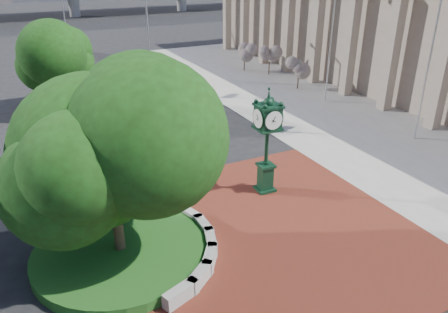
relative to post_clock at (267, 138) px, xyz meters
The scene contains 16 objects.
ground 3.81m from the post_clock, 138.63° to the right, with size 200.00×200.00×0.00m, color black.
plaza 4.37m from the post_clock, 126.29° to the right, with size 12.00×12.00×0.04m, color #632B17.
sidewalk 16.35m from the post_clock, 30.41° to the left, with size 20.00×50.00×0.04m, color #9E9B93.
planter_wall 5.63m from the post_clock, 159.07° to the right, with size 2.96×6.77×0.54m.
grass_bed 7.70m from the post_clock, 165.50° to the right, with size 6.10×6.10×0.40m, color #144818.
civic_building 23.87m from the post_clock, 25.29° to the left, with size 17.35×44.00×8.60m.
tree_planter 7.39m from the post_clock, 165.50° to the right, with size 5.20×5.20×6.33m.
tree_street 17.29m from the post_clock, 110.60° to the left, with size 4.40×4.40×5.45m.
post_clock is the anchor object (origin of this frame).
parked_car 34.35m from the post_clock, 94.28° to the left, with size 1.96×4.87×1.66m, color #500B0F.
flagpole_a 11.42m from the post_clock, ahead, with size 1.52×0.55×10.01m.
flagpole_b 14.60m from the post_clock, 40.80° to the left, with size 1.33×0.69×9.12m.
street_lamp_near 21.70m from the post_clock, 85.24° to the left, with size 1.82×0.36×8.09m.
shrub_near 17.16m from the post_clock, 49.74° to the left, with size 1.20×1.20×2.20m.
shrub_mid 21.33m from the post_clock, 57.58° to the left, with size 1.20×1.20×2.20m.
shrub_far 22.75m from the post_clock, 63.35° to the left, with size 1.20×1.20×2.20m.
Camera 1 is at (-7.38, -12.91, 9.76)m, focal length 35.00 mm.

